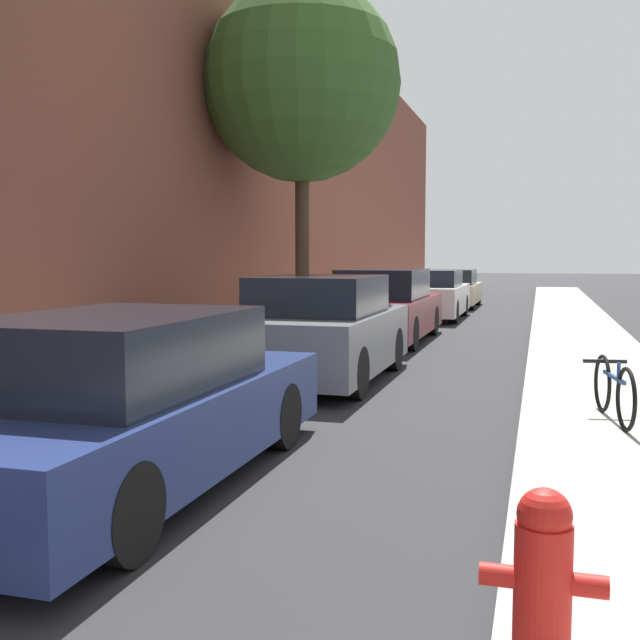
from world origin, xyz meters
The scene contains 12 objects.
ground_plane centered at (0.00, 16.00, 0.00)m, with size 120.00×120.00×0.00m, color #28282B.
sidewalk_left centered at (-2.90, 16.00, 0.06)m, with size 2.00×52.00×0.12m.
sidewalk_right centered at (2.90, 16.00, 0.06)m, with size 2.00×52.00×0.12m.
building_facade_left centered at (-4.25, 16.00, 4.29)m, with size 0.70×52.00×8.57m.
parked_car_navy centered at (-0.97, 6.79, 0.63)m, with size 1.74×4.37×1.35m.
parked_car_grey centered at (-0.88, 11.86, 0.71)m, with size 1.77×3.93×1.49m.
parked_car_maroon centered at (-0.98, 16.89, 0.70)m, with size 1.75×4.61×1.49m.
parked_car_white centered at (-0.86, 22.56, 0.66)m, with size 1.80×4.14×1.37m.
parked_car_champagne centered at (-0.87, 27.51, 0.61)m, with size 1.86×4.10×1.28m.
street_tree_far centered at (-2.35, 15.57, 5.02)m, with size 3.75×3.75×6.79m.
fire_hydrant centered at (2.10, 4.78, 0.50)m, with size 0.50×0.23×0.75m.
bicycle centered at (2.80, 9.72, 0.44)m, with size 0.44×1.49×0.61m.
Camera 1 is at (2.06, 1.77, 1.79)m, focal length 42.05 mm.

